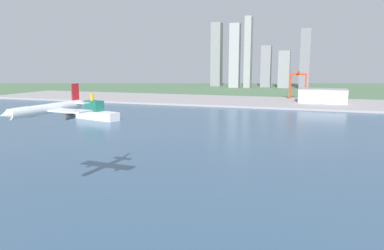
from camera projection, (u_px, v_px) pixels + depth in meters
name	position (u px, v px, depth m)	size (l,w,h in m)	color
ground_plane	(236.00, 125.00, 313.20)	(2400.00, 2400.00, 0.00)	#507250
water_bay	(220.00, 138.00, 257.12)	(840.00, 360.00, 0.15)	#385675
industrial_pier	(265.00, 102.00, 490.55)	(840.00, 140.00, 2.50)	#9E989B
airplane_landing	(47.00, 109.00, 127.13)	(31.03, 36.58, 11.69)	white
ferry_boat	(96.00, 113.00, 341.72)	(48.66, 24.30, 24.04)	white
port_crane_red	(298.00, 79.00, 515.91)	(24.06, 44.63, 39.71)	red
warehouse_main	(322.00, 96.00, 469.50)	(60.78, 34.08, 18.25)	white
distant_skyline	(255.00, 59.00, 813.94)	(226.55, 67.18, 156.50)	gray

